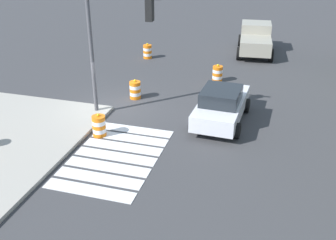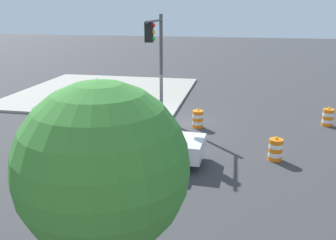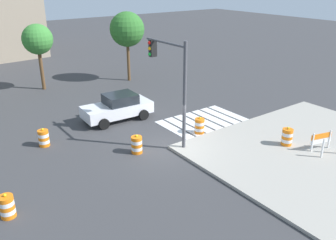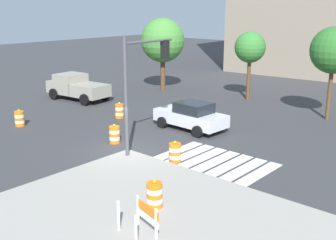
% 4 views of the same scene
% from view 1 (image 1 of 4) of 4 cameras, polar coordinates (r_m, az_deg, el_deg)
% --- Properties ---
extents(ground_plane, '(120.00, 120.00, 0.00)m').
position_cam_1_polar(ground_plane, '(19.05, -7.90, 1.57)').
color(ground_plane, '#38383A').
extents(crosswalk_stripes, '(5.10, 3.20, 0.02)m').
position_cam_1_polar(crosswalk_stripes, '(15.16, -7.61, -5.26)').
color(crosswalk_stripes, silver).
rests_on(crosswalk_stripes, ground).
extents(sports_car, '(4.38, 2.28, 1.63)m').
position_cam_1_polar(sports_car, '(17.49, 7.77, 2.19)').
color(sports_car, silver).
rests_on(sports_car, ground).
extents(pickup_truck, '(5.30, 2.71, 1.92)m').
position_cam_1_polar(pickup_truck, '(28.34, 12.61, 11.53)').
color(pickup_truck, gray).
rests_on(pickup_truck, ground).
extents(traffic_barrel_near_corner, '(0.56, 0.56, 1.02)m').
position_cam_1_polar(traffic_barrel_near_corner, '(20.00, -4.80, 4.38)').
color(traffic_barrel_near_corner, orange).
rests_on(traffic_barrel_near_corner, ground).
extents(traffic_barrel_crosswalk_end, '(0.56, 0.56, 1.02)m').
position_cam_1_polar(traffic_barrel_crosswalk_end, '(16.53, -10.00, -0.85)').
color(traffic_barrel_crosswalk_end, orange).
rests_on(traffic_barrel_crosswalk_end, ground).
extents(traffic_barrel_median_near, '(0.56, 0.56, 1.02)m').
position_cam_1_polar(traffic_barrel_median_near, '(26.44, -3.00, 9.92)').
color(traffic_barrel_median_near, orange).
rests_on(traffic_barrel_median_near, ground).
extents(traffic_barrel_median_far, '(0.56, 0.56, 1.02)m').
position_cam_1_polar(traffic_barrel_median_far, '(22.39, 7.21, 6.69)').
color(traffic_barrel_median_far, orange).
rests_on(traffic_barrel_median_far, ground).
extents(traffic_light_pole, '(0.47, 3.29, 5.50)m').
position_cam_1_polar(traffic_light_pole, '(17.07, -7.80, 12.59)').
color(traffic_light_pole, '#4C4C51').
rests_on(traffic_light_pole, sidewalk_corner).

